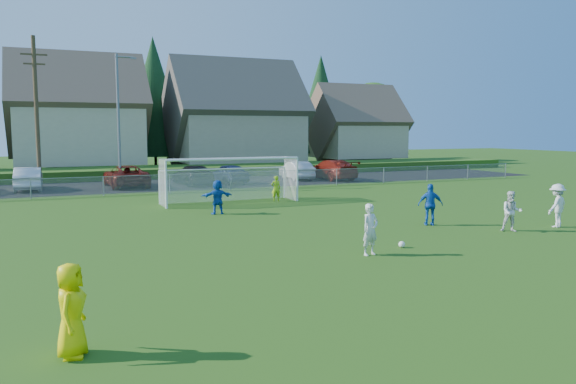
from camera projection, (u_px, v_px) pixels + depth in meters
name	position (u px, v px, depth m)	size (l,w,h in m)	color
ground	(399.00, 268.00, 16.30)	(160.00, 160.00, 0.00)	#193D0C
asphalt_lot	(181.00, 184.00, 41.30)	(60.00, 60.00, 0.00)	black
grass_embankment	(161.00, 172.00, 48.07)	(70.00, 6.00, 0.80)	#1E420F
soccer_ball	(402.00, 244.00, 19.06)	(0.22, 0.22, 0.22)	white
referee	(71.00, 310.00, 9.84)	(0.83, 0.54, 1.69)	#FFE305
player_white_a	(370.00, 230.00, 17.85)	(0.60, 0.40, 1.66)	silver
player_white_b	(512.00, 212.00, 21.98)	(0.78, 0.60, 1.60)	silver
player_white_c	(557.00, 206.00, 23.01)	(1.15, 0.66, 1.79)	silver
player_blue_a	(430.00, 205.00, 23.44)	(1.02, 0.43, 1.75)	#124DB1
player_blue_b	(217.00, 197.00, 26.57)	(1.51, 0.48, 1.63)	#124DB1
goalkeeper	(276.00, 188.00, 31.34)	(0.52, 0.34, 1.44)	#94C517
car_b	(29.00, 179.00, 37.05)	(1.61, 4.60, 1.52)	silver
car_c	(126.00, 176.00, 39.18)	(2.50, 5.42, 1.51)	#64130B
car_d	(193.00, 175.00, 40.48)	(1.99, 4.90, 1.42)	black
car_e	(229.00, 173.00, 41.86)	(1.71, 4.26, 1.45)	navy
car_f	(297.00, 170.00, 45.06)	(1.53, 4.39, 1.45)	silver
car_g	(331.00, 170.00, 44.92)	(2.23, 5.49, 1.59)	maroon
soccer_goal	(229.00, 173.00, 30.71)	(7.42, 1.90, 2.50)	white
chainlink_fence	(201.00, 182.00, 36.23)	(52.06, 0.06, 1.20)	gray
streetlight	(119.00, 117.00, 37.61)	(1.38, 0.18, 9.00)	slate
utility_pole	(37.00, 112.00, 36.46)	(1.60, 0.26, 10.00)	#473321
houses_row	(164.00, 95.00, 54.88)	(53.90, 11.45, 13.27)	tan
tree_row	(144.00, 102.00, 60.25)	(65.98, 12.36, 13.80)	#382616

